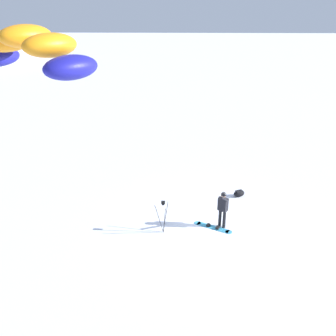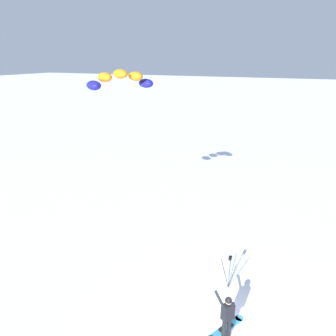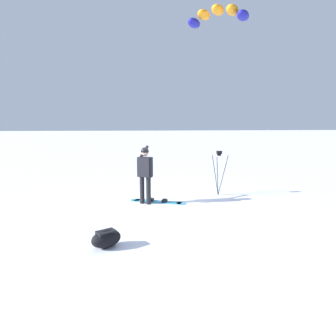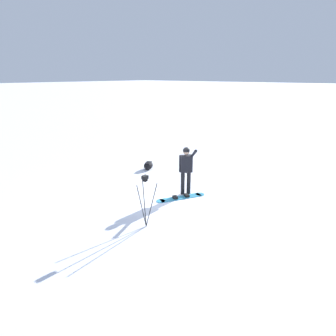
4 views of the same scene
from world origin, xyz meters
name	(u,v)px [view 3 (image 3 of 4)]	position (x,y,z in m)	size (l,w,h in m)	color
ground_plane	(168,207)	(0.00, 0.00, 0.00)	(300.00, 300.00, 0.00)	white
snowboarder	(145,170)	(-0.54, -0.57, 1.04)	(0.77, 0.48, 1.73)	black
snowboard	(158,201)	(-0.63, -0.18, 0.02)	(0.98, 1.62, 0.10)	teal
traction_kite	(218,15)	(-7.35, 4.28, 8.17)	(2.83, 3.27, 0.91)	navy
gear_bag_large	(106,238)	(2.42, -1.72, 0.18)	(0.59, 0.69, 0.34)	black
camera_tripod	(219,164)	(-1.10, 2.00, 1.07)	(0.67, 0.57, 1.51)	#262628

